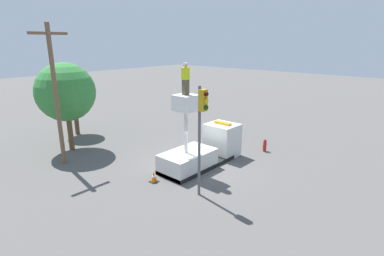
{
  "coord_description": "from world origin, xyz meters",
  "views": [
    {
      "loc": [
        -13.03,
        -11.27,
        7.47
      ],
      "look_at": [
        -1.84,
        -1.21,
        3.1
      ],
      "focal_mm": 28.0,
      "sensor_mm": 36.0,
      "label": 1
    }
  ],
  "objects": [
    {
      "name": "fire_hydrant",
      "position": [
        5.15,
        -1.81,
        0.43
      ],
      "size": [
        0.47,
        0.23,
        0.89
      ],
      "color": "#B2231E",
      "rests_on": "ground"
    },
    {
      "name": "worker",
      "position": [
        -1.02,
        0.0,
        5.49
      ],
      "size": [
        0.4,
        0.26,
        1.75
      ],
      "color": "brown",
      "rests_on": "bucket_truck"
    },
    {
      "name": "tree_left_bg",
      "position": [
        -3.75,
        8.66,
        4.14
      ],
      "size": [
        3.98,
        3.98,
        6.14
      ],
      "color": "brown",
      "rests_on": "ground"
    },
    {
      "name": "bucket_truck",
      "position": [
        0.59,
        0.0,
        0.97
      ],
      "size": [
        5.99,
        2.06,
        4.61
      ],
      "color": "black",
      "rests_on": "ground"
    },
    {
      "name": "traffic_light_pole",
      "position": [
        -2.65,
        -2.55,
        3.9
      ],
      "size": [
        0.34,
        0.57,
        5.52
      ],
      "color": "#515156",
      "rests_on": "ground"
    },
    {
      "name": "tree_right_bg",
      "position": [
        -1.61,
        11.9,
        3.55
      ],
      "size": [
        2.75,
        2.75,
        4.96
      ],
      "color": "brown",
      "rests_on": "ground"
    },
    {
      "name": "utility_pole",
      "position": [
        -5.32,
        6.56,
        4.58
      ],
      "size": [
        2.2,
        0.26,
        8.51
      ],
      "color": "brown",
      "rests_on": "ground"
    },
    {
      "name": "traffic_cone_rear",
      "position": [
        -3.25,
        0.35,
        0.28
      ],
      "size": [
        0.43,
        0.43,
        0.6
      ],
      "color": "black",
      "rests_on": "ground"
    },
    {
      "name": "ground_plane",
      "position": [
        0.0,
        0.0,
        0.0
      ],
      "size": [
        120.0,
        120.0,
        0.0
      ],
      "primitive_type": "plane",
      "color": "#565451"
    }
  ]
}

